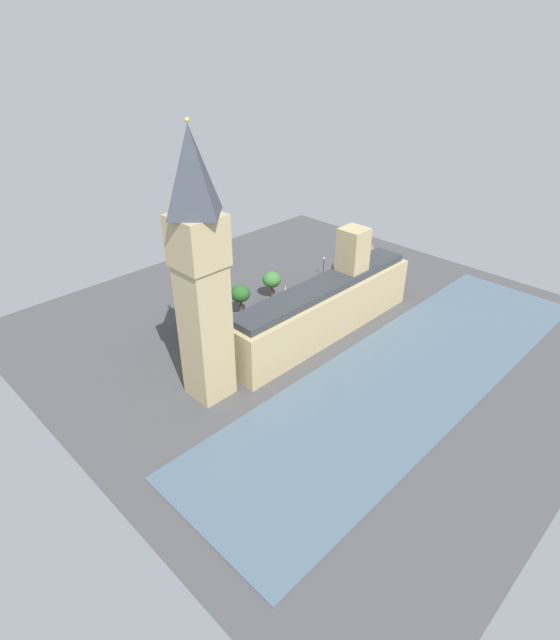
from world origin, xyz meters
TOP-DOWN VIEW (x-y plane):
  - ground_plane at (0.00, 0.00)m, footprint 126.57×126.57m
  - river_thames at (-26.83, 0.00)m, footprint 30.91×113.91m
  - parliament_building at (-1.99, -1.07)m, footprint 10.46×56.57m
  - clock_tower at (-0.70, 34.30)m, footprint 8.77×8.77m
  - car_silver_under_trees at (9.69, -17.44)m, footprint 1.95×4.62m
  - double_decker_bus_opposite_hall at (12.61, -3.90)m, footprint 2.81×10.54m
  - car_white_trailing at (11.07, 4.16)m, footprint 2.26×4.68m
  - car_black_corner at (10.56, 9.53)m, footprint 2.22×4.30m
  - double_decker_bus_leading at (11.23, 18.42)m, footprint 2.85×10.56m
  - pedestrian_midblock at (5.34, 23.27)m, footprint 0.59×0.49m
  - pedestrian_near_tower at (5.44, -1.16)m, footprint 0.65×0.56m
  - plane_tree_by_river_gate at (19.78, 22.91)m, footprint 7.20×7.20m
  - plane_tree_far_end at (20.38, -4.27)m, footprint 5.14×5.14m
  - plane_tree_kerbside at (19.21, 8.27)m, footprint 5.23×5.23m
  - street_lamp_slot_10 at (19.36, -25.31)m, footprint 0.56×0.56m
  - street_lamp_slot_11 at (19.20, 22.02)m, footprint 0.56×0.56m

SIDE VIEW (x-z plane):
  - ground_plane at x=0.00m, z-range 0.00..0.00m
  - river_thames at x=-26.83m, z-range 0.00..0.25m
  - pedestrian_midblock at x=5.34m, z-range -0.08..1.50m
  - pedestrian_near_tower at x=5.44m, z-range -0.09..1.62m
  - car_black_corner at x=10.56m, z-range 0.02..1.76m
  - car_silver_under_trees at x=9.69m, z-range 0.02..1.76m
  - car_white_trailing at x=11.07m, z-range 0.02..1.76m
  - double_decker_bus_opposite_hall at x=12.61m, z-range 0.26..5.01m
  - double_decker_bus_leading at x=11.23m, z-range 0.26..5.01m
  - street_lamp_slot_10 at x=19.36m, z-range 1.23..7.34m
  - street_lamp_slot_11 at x=19.20m, z-range 1.24..7.47m
  - plane_tree_far_end at x=20.38m, z-range 1.67..9.47m
  - plane_tree_kerbside at x=19.21m, z-range 1.98..10.47m
  - plane_tree_by_river_gate at x=19.78m, z-range 1.83..11.64m
  - parliament_building at x=-1.99m, z-range -4.96..19.62m
  - clock_tower at x=-0.70m, z-range 0.92..54.72m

